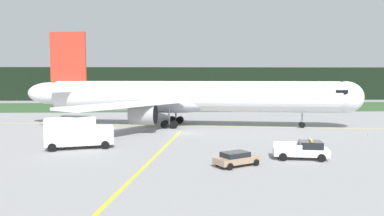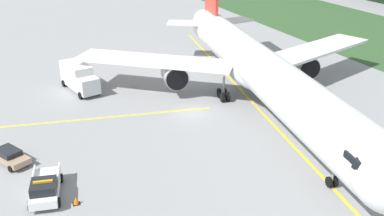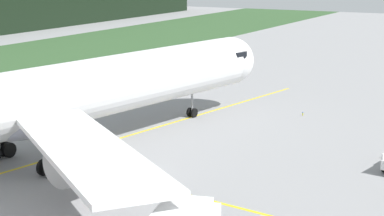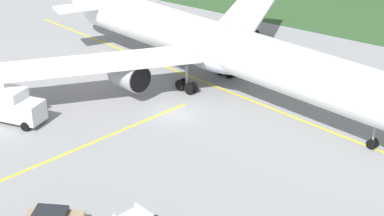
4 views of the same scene
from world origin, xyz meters
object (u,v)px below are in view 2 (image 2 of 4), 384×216
object	(u,v)px
catering_truck	(79,77)
apron_cone	(76,200)
ops_pickup_truck	(45,187)
staff_car	(10,156)
airliner	(257,67)

from	to	relation	value
catering_truck	apron_cone	distance (m)	25.65
ops_pickup_truck	staff_car	size ratio (longest dim) A/B	1.21
ops_pickup_truck	staff_car	world-z (taller)	ops_pickup_truck
airliner	catering_truck	bearing A→B (deg)	-124.54
catering_truck	staff_car	distance (m)	18.74
ops_pickup_truck	catering_truck	bearing A→B (deg)	164.68
catering_truck	staff_car	size ratio (longest dim) A/B	1.69
catering_truck	staff_car	bearing A→B (deg)	-28.49
airliner	staff_car	world-z (taller)	airliner
airliner	ops_pickup_truck	world-z (taller)	airliner
ops_pickup_truck	airliner	bearing A→B (deg)	112.69
airliner	ops_pickup_truck	size ratio (longest dim) A/B	9.93
airliner	staff_car	distance (m)	28.11
staff_car	catering_truck	bearing A→B (deg)	151.51
airliner	catering_truck	size ratio (longest dim) A/B	7.12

